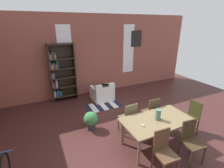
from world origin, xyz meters
The scene contains 18 objects.
ground_plane centered at (0.00, 0.00, 0.00)m, with size 10.72×10.72×0.00m, color #42211F.
back_wall_brick centered at (0.00, 3.73, 1.68)m, with size 9.24×0.12×3.36m, color #944D41.
window_pane_0 centered at (-1.44, 3.66, 1.85)m, with size 0.55×0.02×2.18m, color white.
window_pane_1 centered at (1.44, 3.66, 1.85)m, with size 0.55×0.02×2.18m, color white.
dining_table centered at (-0.06, -0.32, 0.65)m, with size 1.73×0.95×0.73m.
vase_on_table centered at (-0.05, -0.32, 0.87)m, with size 0.13×0.13×0.27m, color #4C7266.
tealight_candle_0 centered at (-0.55, -0.40, 0.76)m, with size 0.04×0.04×0.05m, color silver.
tealight_candle_1 centered at (0.04, -0.33, 0.75)m, with size 0.04×0.04×0.04m, color silver.
dining_chair_near_left centered at (-0.45, -1.02, 0.51)m, with size 0.43×0.43×0.95m.
dining_chair_head_right centered at (1.17, -0.32, 0.51)m, with size 0.40×0.40×0.95m.
dining_chair_near_right centered at (0.33, -1.02, 0.51)m, with size 0.44×0.44×0.95m.
dining_chair_far_right centered at (0.33, 0.38, 0.51)m, with size 0.40×0.40×0.95m.
dining_chair_far_left centered at (-0.45, 0.38, 0.51)m, with size 0.41×0.41×0.95m.
bookshelf_tall centered at (-1.73, 3.47, 1.13)m, with size 0.98×0.33×2.27m.
armchair_white centered at (-0.27, 2.77, 0.28)m, with size 0.82×0.82×0.75m.
potted_plant_by_shelf centered at (-1.34, 1.02, 0.31)m, with size 0.42×0.42×0.55m.
striped_rug centered at (-0.46, 2.22, 0.00)m, with size 1.37×0.72×0.01m.
framed_picture centered at (1.84, 3.65, 2.30)m, with size 0.56×0.03×0.72m, color black.
Camera 1 is at (-2.57, -2.99, 2.95)m, focal length 26.33 mm.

